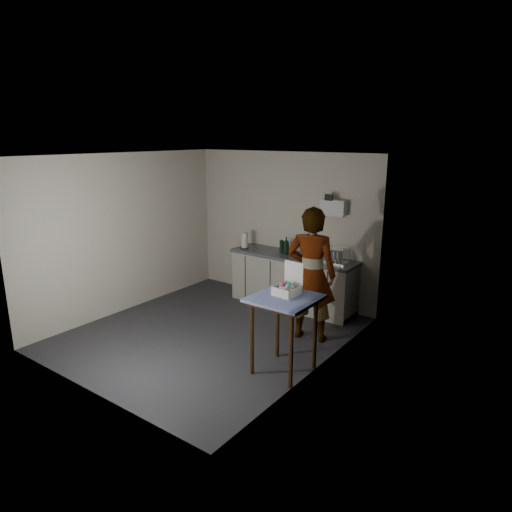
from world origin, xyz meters
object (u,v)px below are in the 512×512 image
Objects in this scene: side_table at (284,307)px; standing_man at (311,274)px; soap_bottle at (286,245)px; kitchen_counter at (293,282)px; soda_can at (294,251)px; bakery_box at (287,288)px; paper_towel at (245,241)px; dark_bottle at (282,247)px; dish_rack at (337,259)px.

standing_man reaches higher than side_table.
soap_bottle is at bearing 122.22° from side_table.
kitchen_counter is 17.79× the size of soda_can.
kitchen_counter is at bearing -90.69° from soda_can.
bakery_box reaches higher than side_table.
side_table is at bearing -58.03° from soap_bottle.
standing_man is at bearing -24.73° from paper_towel.
soap_bottle is at bearing 9.02° from dark_bottle.
paper_towel is at bearing -38.87° from standing_man.
dark_bottle is at bearing -54.30° from standing_man.
kitchen_counter is at bearing 2.62° from soap_bottle.
soap_bottle is (-0.14, -0.01, 0.63)m from kitchen_counter.
soap_bottle is (-1.24, 1.99, 0.20)m from side_table.
soap_bottle is 2.25m from bakery_box.
soap_bottle reaches higher than side_table.
standing_man is at bearing 102.18° from side_table.
standing_man is 0.97m from bakery_box.
standing_man reaches higher than soda_can.
bakery_box is at bearing -41.41° from paper_towel.
soap_bottle is 1.27× the size of dark_bottle.
bakery_box is at bearing -57.21° from soap_bottle.
standing_man is (0.88, -0.95, 0.54)m from kitchen_counter.
kitchen_counter is 6.44× the size of dish_rack.
bakery_box is at bearing -60.66° from soda_can.
side_table is 2.35m from soap_bottle.
dark_bottle is at bearing 129.19° from bakery_box.
soap_bottle reaches higher than soda_can.
bakery_box is at bearing -81.65° from dish_rack.
side_table is at bearing -61.12° from kitchen_counter.
dark_bottle is (-1.32, 1.97, 0.17)m from side_table.
dark_bottle is 0.60× the size of bakery_box.
kitchen_counter is 5.78× the size of bakery_box.
paper_towel is at bearing 137.65° from side_table.
dish_rack is (1.02, 0.02, -0.06)m from dark_bottle.
side_table is at bearing -56.16° from dark_bottle.
kitchen_counter is 0.65m from soap_bottle.
side_table is 2.54× the size of bakery_box.
kitchen_counter is 2.32m from side_table.
soda_can is at bearing -61.94° from standing_man.
standing_man reaches higher than bakery_box.
dish_rack is at bearing 102.82° from bakery_box.
soda_can reaches higher than side_table.
bakery_box is (2.03, -1.79, 0.02)m from paper_towel.
dark_bottle is (-0.22, -0.02, 0.60)m from kitchen_counter.
dark_bottle is at bearing -170.98° from soap_bottle.
soda_can reaches higher than kitchen_counter.
paper_towel is at bearing -172.90° from soap_bottle.
paper_towel is at bearing -172.42° from soda_can.
side_table is 2.02m from dish_rack.
paper_towel is at bearing -173.12° from dark_bottle.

